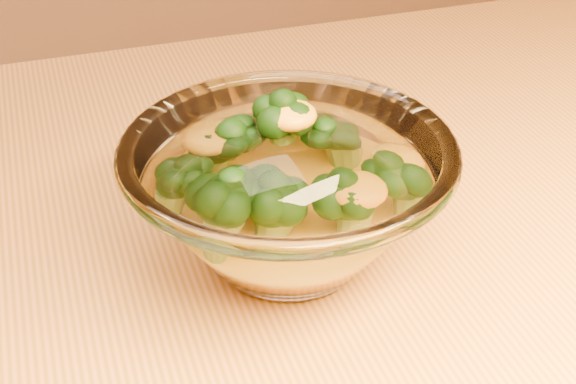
{
  "coord_description": "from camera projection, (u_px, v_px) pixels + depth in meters",
  "views": [
    {
      "loc": [
        -0.02,
        -0.36,
        1.08
      ],
      "look_at": [
        0.11,
        0.03,
        0.8
      ],
      "focal_mm": 50.0,
      "sensor_mm": 36.0,
      "label": 1
    }
  ],
  "objects": [
    {
      "name": "cheese_sauce",
      "position": [
        288.0,
        223.0,
        0.51
      ],
      "size": [
        0.12,
        0.12,
        0.03
      ],
      "primitive_type": "ellipsoid",
      "color": "orange",
      "rests_on": "glass_bowl"
    },
    {
      "name": "broccoli_heap",
      "position": [
        278.0,
        175.0,
        0.5
      ],
      "size": [
        0.15,
        0.12,
        0.08
      ],
      "color": "black",
      "rests_on": "cheese_sauce"
    },
    {
      "name": "glass_bowl",
      "position": [
        288.0,
        198.0,
        0.5
      ],
      "size": [
        0.21,
        0.21,
        0.09
      ],
      "color": "white",
      "rests_on": "table"
    }
  ]
}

